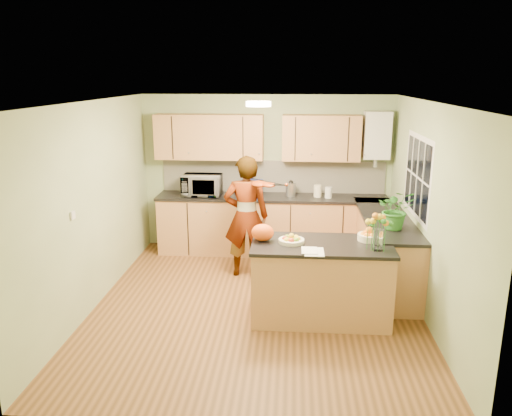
{
  "coord_description": "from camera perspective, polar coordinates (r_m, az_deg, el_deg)",
  "views": [
    {
      "loc": [
        0.42,
        -5.71,
        2.79
      ],
      "look_at": [
        -0.04,
        0.5,
        1.13
      ],
      "focal_mm": 35.0,
      "sensor_mm": 36.0,
      "label": 1
    }
  ],
  "objects": [
    {
      "name": "violinist",
      "position": [
        7.01,
        -1.12,
        -0.99
      ],
      "size": [
        0.66,
        0.46,
        1.73
      ],
      "primitive_type": "imported",
      "rotation": [
        0.0,
        0.0,
        3.22
      ],
      "color": "tan",
      "rests_on": "floor"
    },
    {
      "name": "fruit_dish",
      "position": [
        5.75,
        4.07,
        -3.57
      ],
      "size": [
        0.29,
        0.29,
        0.1
      ],
      "color": "beige",
      "rests_on": "peninsula_island"
    },
    {
      "name": "upper_cabinets",
      "position": [
        7.87,
        -0.1,
        8.09
      ],
      "size": [
        3.2,
        0.34,
        0.7
      ],
      "color": "#A06F40",
      "rests_on": "wall_back"
    },
    {
      "name": "splashback",
      "position": [
        8.11,
        1.93,
        3.64
      ],
      "size": [
        3.6,
        0.02,
        0.52
      ],
      "primitive_type": "cube",
      "color": "beige",
      "rests_on": "back_counter"
    },
    {
      "name": "wall_left",
      "position": [
        6.39,
        -18.12,
        0.25
      ],
      "size": [
        0.02,
        4.5,
        2.5
      ],
      "primitive_type": "cube",
      "color": "gray",
      "rests_on": "floor"
    },
    {
      "name": "peninsula_island",
      "position": [
        5.94,
        7.39,
        -8.23
      ],
      "size": [
        1.61,
        0.83,
        0.92
      ],
      "color": "#A06F40",
      "rests_on": "floor"
    },
    {
      "name": "ceiling",
      "position": [
        5.73,
        0.07,
        12.05
      ],
      "size": [
        4.0,
        4.5,
        0.02
      ],
      "primitive_type": "cube",
      "color": "silver",
      "rests_on": "wall_back"
    },
    {
      "name": "jar_white",
      "position": [
        7.83,
        8.28,
        1.76
      ],
      "size": [
        0.12,
        0.12,
        0.17
      ],
      "primitive_type": "cylinder",
      "rotation": [
        0.0,
        0.0,
        0.1
      ],
      "color": "silver",
      "rests_on": "back_counter"
    },
    {
      "name": "orange_bowl",
      "position": [
        5.96,
        12.78,
        -3.04
      ],
      "size": [
        0.26,
        0.26,
        0.15
      ],
      "color": "beige",
      "rests_on": "peninsula_island"
    },
    {
      "name": "kettle",
      "position": [
        7.88,
        4.0,
        2.22
      ],
      "size": [
        0.15,
        0.15,
        0.29
      ],
      "rotation": [
        0.0,
        0.0,
        -0.38
      ],
      "color": "silver",
      "rests_on": "back_counter"
    },
    {
      "name": "jar_cream",
      "position": [
        7.87,
        7.06,
        1.95
      ],
      "size": [
        0.14,
        0.14,
        0.19
      ],
      "primitive_type": "cylinder",
      "rotation": [
        0.0,
        0.0,
        -0.13
      ],
      "color": "beige",
      "rests_on": "back_counter"
    },
    {
      "name": "wall_right",
      "position": [
        6.12,
        19.08,
        -0.46
      ],
      "size": [
        0.02,
        4.5,
        2.5
      ],
      "primitive_type": "cube",
      "color": "gray",
      "rests_on": "floor"
    },
    {
      "name": "potted_plant",
      "position": [
        6.37,
        15.71,
        -0.15
      ],
      "size": [
        0.47,
        0.41,
        0.5
      ],
      "primitive_type": "imported",
      "rotation": [
        0.0,
        0.0,
        -0.05
      ],
      "color": "#2F7828",
      "rests_on": "right_counter"
    },
    {
      "name": "flower_vase",
      "position": [
        5.58,
        13.92,
        -1.41
      ],
      "size": [
        0.28,
        0.28,
        0.51
      ],
      "rotation": [
        0.0,
        0.0,
        0.04
      ],
      "color": "silver",
      "rests_on": "peninsula_island"
    },
    {
      "name": "microwave",
      "position": [
        7.94,
        -6.21,
        2.61
      ],
      "size": [
        0.61,
        0.42,
        0.33
      ],
      "primitive_type": "imported",
      "rotation": [
        0.0,
        0.0,
        -0.02
      ],
      "color": "silver",
      "rests_on": "back_counter"
    },
    {
      "name": "wall_back",
      "position": [
        8.12,
        1.23,
        4.02
      ],
      "size": [
        4.0,
        0.02,
        2.5
      ],
      "primitive_type": "cube",
      "color": "gray",
      "rests_on": "floor"
    },
    {
      "name": "violin",
      "position": [
        6.65,
        0.39,
        2.77
      ],
      "size": [
        0.65,
        0.56,
        0.16
      ],
      "primitive_type": null,
      "rotation": [
        0.17,
        0.0,
        -0.61
      ],
      "color": "#541305",
      "rests_on": "violinist"
    },
    {
      "name": "back_counter",
      "position": [
        8.01,
        1.8,
        -1.88
      ],
      "size": [
        3.64,
        0.62,
        0.94
      ],
      "color": "#A06F40",
      "rests_on": "floor"
    },
    {
      "name": "orange_bag",
      "position": [
        5.79,
        0.76,
        -2.82
      ],
      "size": [
        0.28,
        0.25,
        0.2
      ],
      "primitive_type": "ellipsoid",
      "rotation": [
        0.0,
        0.0,
        -0.1
      ],
      "color": "#E95113",
      "rests_on": "peninsula_island"
    },
    {
      "name": "floor",
      "position": [
        6.37,
        0.06,
        -11.02
      ],
      "size": [
        4.5,
        4.5,
        0.0
      ],
      "primitive_type": "plane",
      "color": "#583719",
      "rests_on": "ground"
    },
    {
      "name": "ceiling_lamp",
      "position": [
        6.04,
        0.28,
        11.82
      ],
      "size": [
        0.3,
        0.3,
        0.07
      ],
      "color": "#FFEABF",
      "rests_on": "ceiling"
    },
    {
      "name": "papers",
      "position": [
        5.49,
        6.66,
        -4.98
      ],
      "size": [
        0.21,
        0.29,
        0.01
      ],
      "primitive_type": "cube",
      "color": "white",
      "rests_on": "peninsula_island"
    },
    {
      "name": "window_right",
      "position": [
        6.62,
        17.96,
        3.42
      ],
      "size": [
        0.01,
        1.3,
        1.05
      ],
      "color": "silver",
      "rests_on": "wall_right"
    },
    {
      "name": "blue_box",
      "position": [
        7.91,
        -0.52,
        2.35
      ],
      "size": [
        0.35,
        0.29,
        0.25
      ],
      "primitive_type": "cube",
      "rotation": [
        0.0,
        0.0,
        -0.23
      ],
      "color": "navy",
      "rests_on": "back_counter"
    },
    {
      "name": "right_counter",
      "position": [
        7.08,
        14.49,
        -4.68
      ],
      "size": [
        0.62,
        2.24,
        0.94
      ],
      "color": "#A06F40",
      "rests_on": "floor"
    },
    {
      "name": "wall_front",
      "position": [
        3.81,
        -2.45,
        -8.9
      ],
      "size": [
        4.0,
        0.02,
        2.5
      ],
      "primitive_type": "cube",
      "color": "gray",
      "rests_on": "floor"
    },
    {
      "name": "boiler",
      "position": [
        7.96,
        13.64,
        8.09
      ],
      "size": [
        0.4,
        0.3,
        0.86
      ],
      "color": "silver",
      "rests_on": "wall_back"
    },
    {
      "name": "light_switch",
      "position": [
        5.84,
        -20.2,
        -0.77
      ],
      "size": [
        0.02,
        0.09,
        0.09
      ],
      "primitive_type": "cube",
      "color": "silver",
      "rests_on": "wall_left"
    }
  ]
}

